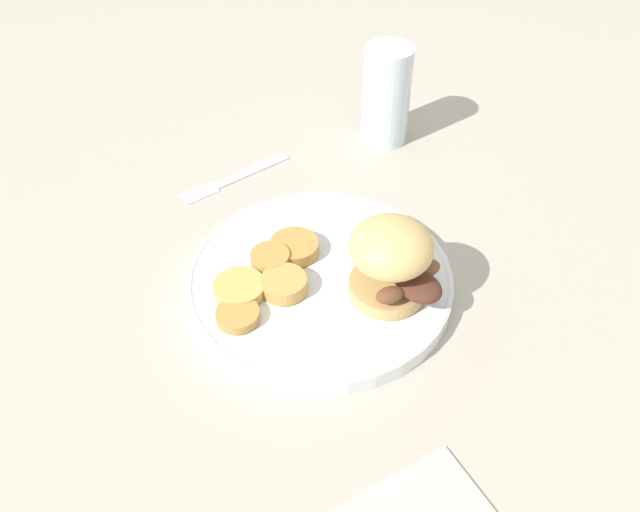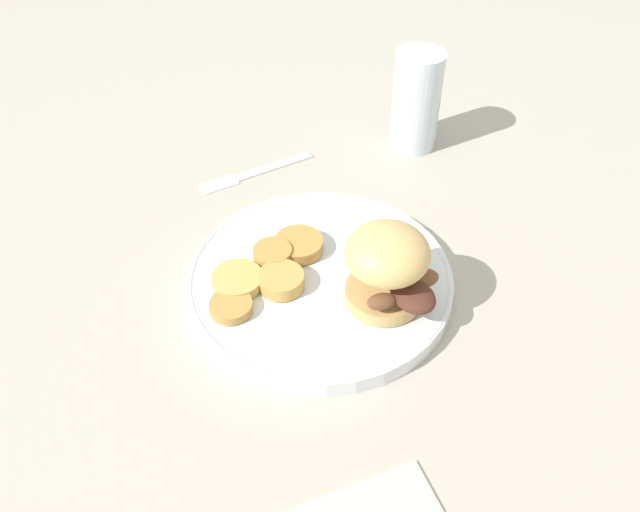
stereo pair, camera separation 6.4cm
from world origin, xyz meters
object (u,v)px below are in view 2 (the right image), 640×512
(dinner_plate, at_px, (320,279))
(sandwich, at_px, (389,266))
(fork, at_px, (256,171))
(drinking_glass, at_px, (416,101))

(dinner_plate, height_order, sandwich, sandwich)
(fork, height_order, drinking_glass, drinking_glass)
(dinner_plate, relative_size, sandwich, 2.71)
(drinking_glass, bearing_deg, fork, -141.96)
(sandwich, height_order, fork, sandwich)
(drinking_glass, bearing_deg, dinner_plate, -94.53)
(dinner_plate, bearing_deg, sandwich, -9.37)
(sandwich, distance_m, drinking_glass, 0.33)
(dinner_plate, relative_size, drinking_glass, 2.09)
(dinner_plate, distance_m, drinking_glass, 0.31)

